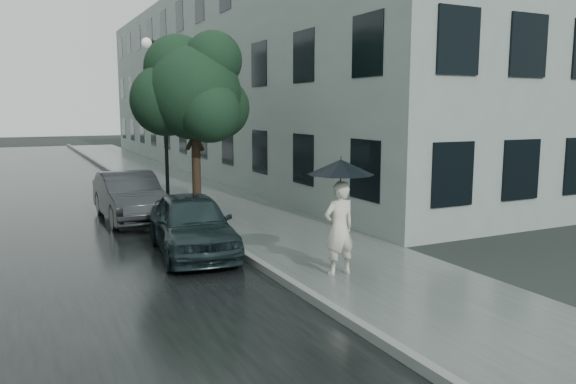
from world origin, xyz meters
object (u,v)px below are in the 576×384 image
street_tree (193,92)px  pedestrian (339,228)px  car_far (129,196)px  car_near (192,224)px  lamp_post (161,110)px

street_tree → pedestrian: bearing=-84.5°
pedestrian → car_far: (-2.52, 7.06, -0.22)m
pedestrian → street_tree: street_tree is taller
pedestrian → car_far: size_ratio=0.44×
street_tree → car_near: street_tree is taller
pedestrian → car_near: (-2.02, 2.72, -0.24)m
pedestrian → car_far: pedestrian is taller
pedestrian → lamp_post: 10.04m
pedestrian → car_near: size_ratio=0.46×
street_tree → car_far: 3.45m
car_near → lamp_post: bearing=87.2°
street_tree → car_far: (-1.86, 0.18, -2.90)m
car_near → car_far: (-0.50, 4.34, 0.02)m
lamp_post → car_far: size_ratio=1.31×
car_near → car_far: bearing=102.8°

